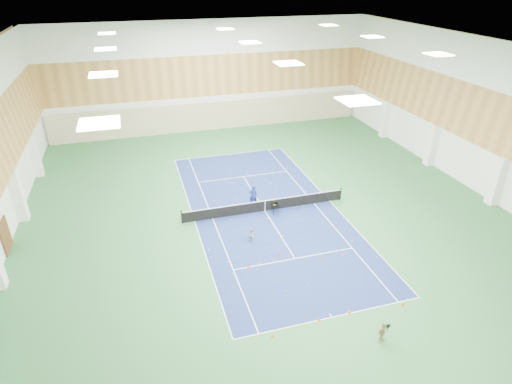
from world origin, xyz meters
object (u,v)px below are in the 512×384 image
coach (253,195)px  ball_cart (275,209)px  tennis_net (265,205)px  child_court (252,235)px  child_apron (382,332)px

coach → ball_cart: bearing=127.2°
tennis_net → child_court: bearing=-120.0°
coach → ball_cart: 2.17m
child_court → ball_cart: 4.07m
child_court → coach: bearing=36.7°
tennis_net → child_apron: bearing=-83.2°
tennis_net → child_court: (-2.10, -3.64, -0.06)m
child_court → ball_cart: bearing=12.2°
child_court → child_apron: 11.09m
tennis_net → coach: bearing=118.9°
coach → child_court: bearing=74.6°
coach → child_apron: coach is taller
ball_cart → tennis_net: bearing=131.8°
tennis_net → child_court: size_ratio=12.97×
coach → child_court: 5.01m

